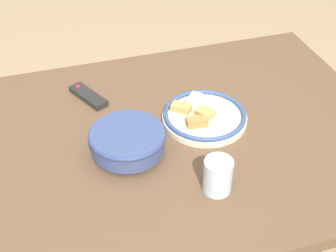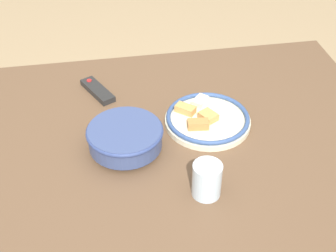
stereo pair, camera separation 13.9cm
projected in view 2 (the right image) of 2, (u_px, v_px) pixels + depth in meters
dining_table at (143, 157)px, 1.45m from camera, size 1.54×0.97×0.77m
noodle_bowl at (125, 137)px, 1.34m from camera, size 0.22×0.22×0.07m
food_plate at (207, 119)px, 1.45m from camera, size 0.27×0.27×0.04m
tv_remote at (98, 90)px, 1.58m from camera, size 0.11×0.16×0.02m
drinking_glass at (207, 180)px, 1.20m from camera, size 0.08×0.08×0.10m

